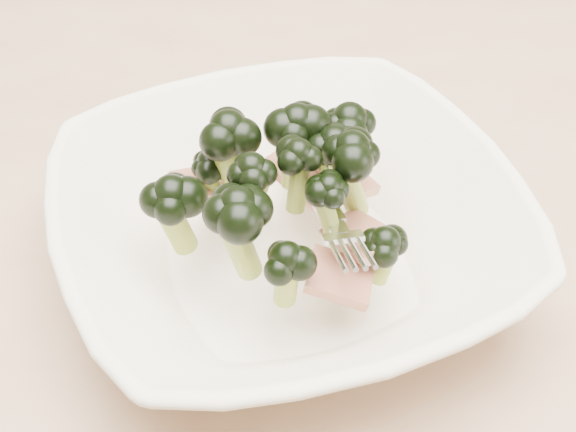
# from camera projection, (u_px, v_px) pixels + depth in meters

# --- Properties ---
(dining_table) EXTENTS (1.20, 0.80, 0.75)m
(dining_table) POSITION_uv_depth(u_px,v_px,m) (335.00, 344.00, 0.63)
(dining_table) COLOR tan
(dining_table) RESTS_ON ground
(broccoli_dish) EXTENTS (0.40, 0.40, 0.12)m
(broccoli_dish) POSITION_uv_depth(u_px,v_px,m) (288.00, 225.00, 0.53)
(broccoli_dish) COLOR #ECE1C8
(broccoli_dish) RESTS_ON dining_table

